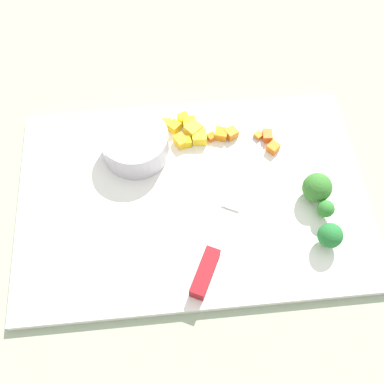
# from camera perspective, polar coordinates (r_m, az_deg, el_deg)

# --- Properties ---
(ground_plane) EXTENTS (4.00, 4.00, 0.00)m
(ground_plane) POSITION_cam_1_polar(r_m,az_deg,el_deg) (0.69, 0.00, -0.90)
(ground_plane) COLOR gray
(cutting_board) EXTENTS (0.50, 0.34, 0.01)m
(cutting_board) POSITION_cam_1_polar(r_m,az_deg,el_deg) (0.68, 0.00, -0.66)
(cutting_board) COLOR white
(cutting_board) RESTS_ON ground_plane
(prep_bowl) EXTENTS (0.10, 0.10, 0.04)m
(prep_bowl) POSITION_cam_1_polar(r_m,az_deg,el_deg) (0.70, -6.95, 5.84)
(prep_bowl) COLOR #BAB6C2
(prep_bowl) RESTS_ON cutting_board
(chef_knife) EXTENTS (0.15, 0.26, 0.02)m
(chef_knife) POSITION_cam_1_polar(r_m,az_deg,el_deg) (0.64, 3.16, -5.92)
(chef_knife) COLOR silver
(chef_knife) RESTS_ON cutting_board
(carrot_dice_0) EXTENTS (0.02, 0.02, 0.01)m
(carrot_dice_0) POSITION_cam_1_polar(r_m,az_deg,el_deg) (0.73, 4.85, 7.17)
(carrot_dice_0) COLOR orange
(carrot_dice_0) RESTS_ON cutting_board
(carrot_dice_1) EXTENTS (0.02, 0.02, 0.01)m
(carrot_dice_1) POSITION_cam_1_polar(r_m,az_deg,el_deg) (0.73, 3.60, 7.11)
(carrot_dice_1) COLOR orange
(carrot_dice_1) RESTS_ON cutting_board
(carrot_dice_2) EXTENTS (0.02, 0.02, 0.01)m
(carrot_dice_2) POSITION_cam_1_polar(r_m,az_deg,el_deg) (0.73, 8.12, 6.80)
(carrot_dice_2) COLOR orange
(carrot_dice_2) RESTS_ON cutting_board
(carrot_dice_3) EXTENTS (0.02, 0.02, 0.01)m
(carrot_dice_3) POSITION_cam_1_polar(r_m,az_deg,el_deg) (0.73, 9.20, 6.82)
(carrot_dice_3) COLOR orange
(carrot_dice_3) RESTS_ON cutting_board
(carrot_dice_4) EXTENTS (0.02, 0.02, 0.01)m
(carrot_dice_4) POSITION_cam_1_polar(r_m,az_deg,el_deg) (0.73, 2.40, 6.76)
(carrot_dice_4) COLOR orange
(carrot_dice_4) RESTS_ON cutting_board
(carrot_dice_5) EXTENTS (0.02, 0.02, 0.01)m
(carrot_dice_5) POSITION_cam_1_polar(r_m,az_deg,el_deg) (0.72, 9.92, 5.37)
(carrot_dice_5) COLOR orange
(carrot_dice_5) RESTS_ON cutting_board
(pepper_dice_0) EXTENTS (0.02, 0.02, 0.02)m
(pepper_dice_0) POSITION_cam_1_polar(r_m,az_deg,el_deg) (0.74, -2.19, 7.99)
(pepper_dice_0) COLOR yellow
(pepper_dice_0) RESTS_ON cutting_board
(pepper_dice_1) EXTENTS (0.03, 0.03, 0.02)m
(pepper_dice_1) POSITION_cam_1_polar(r_m,az_deg,el_deg) (0.73, 0.17, 7.61)
(pepper_dice_1) COLOR yellow
(pepper_dice_1) RESTS_ON cutting_board
(pepper_dice_2) EXTENTS (0.02, 0.03, 0.02)m
(pepper_dice_2) POSITION_cam_1_polar(r_m,az_deg,el_deg) (0.72, -1.41, 6.25)
(pepper_dice_2) COLOR yellow
(pepper_dice_2) RESTS_ON cutting_board
(pepper_dice_3) EXTENTS (0.02, 0.02, 0.01)m
(pepper_dice_3) POSITION_cam_1_polar(r_m,az_deg,el_deg) (0.74, -3.22, 8.27)
(pepper_dice_3) COLOR yellow
(pepper_dice_3) RESTS_ON cutting_board
(pepper_dice_4) EXTENTS (0.02, 0.02, 0.02)m
(pepper_dice_4) POSITION_cam_1_polar(r_m,az_deg,el_deg) (0.72, 0.91, 6.73)
(pepper_dice_4) COLOR yellow
(pepper_dice_4) RESTS_ON cutting_board
(pepper_dice_5) EXTENTS (0.02, 0.02, 0.02)m
(pepper_dice_5) POSITION_cam_1_polar(r_m,az_deg,el_deg) (0.74, -0.33, 8.35)
(pepper_dice_5) COLOR yellow
(pepper_dice_5) RESTS_ON cutting_board
(pepper_dice_6) EXTENTS (0.02, 0.01, 0.01)m
(pepper_dice_6) POSITION_cam_1_polar(r_m,az_deg,el_deg) (0.72, -0.32, 6.16)
(pepper_dice_6) COLOR yellow
(pepper_dice_6) RESTS_ON cutting_board
(pepper_dice_7) EXTENTS (0.02, 0.02, 0.01)m
(pepper_dice_7) POSITION_cam_1_polar(r_m,az_deg,el_deg) (0.75, -0.94, 8.98)
(pepper_dice_7) COLOR yellow
(pepper_dice_7) RESTS_ON cutting_board
(broccoli_floret_0) EXTENTS (0.02, 0.02, 0.03)m
(broccoli_floret_0) POSITION_cam_1_polar(r_m,az_deg,el_deg) (0.67, 16.06, -2.02)
(broccoli_floret_0) COLOR #8CB256
(broccoli_floret_0) RESTS_ON cutting_board
(broccoli_floret_1) EXTENTS (0.04, 0.04, 0.05)m
(broccoli_floret_1) POSITION_cam_1_polar(r_m,az_deg,el_deg) (0.68, 15.07, 0.51)
(broccoli_floret_1) COLOR #8EB859
(broccoli_floret_1) RESTS_ON cutting_board
(broccoli_floret_2) EXTENTS (0.03, 0.03, 0.04)m
(broccoli_floret_2) POSITION_cam_1_polar(r_m,az_deg,el_deg) (0.65, 16.56, -5.16)
(broccoli_floret_2) COLOR #97BB5D
(broccoli_floret_2) RESTS_ON cutting_board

